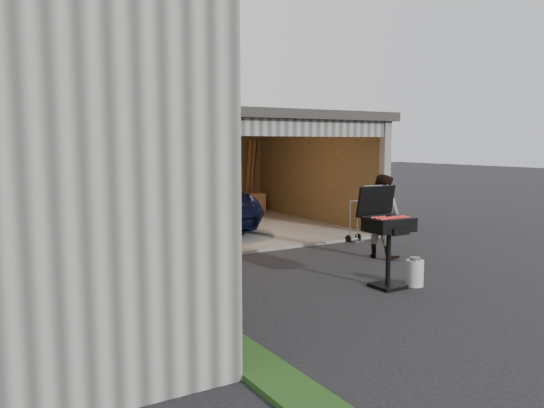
{
  "coord_description": "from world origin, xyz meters",
  "views": [
    {
      "loc": [
        -4.68,
        -5.69,
        2.21
      ],
      "look_at": [
        0.0,
        2.16,
        1.15
      ],
      "focal_mm": 35.0,
      "sensor_mm": 36.0,
      "label": 1
    }
  ],
  "objects_px": {
    "minivan": "(178,203)",
    "bbq_grill": "(387,228)",
    "propane_tank": "(415,273)",
    "plywood_panel": "(195,293)",
    "woman": "(163,239)",
    "man": "(382,216)",
    "hand_truck": "(355,234)"
  },
  "relations": [
    {
      "from": "plywood_panel",
      "to": "man",
      "type": "bearing_deg",
      "value": 21.9
    },
    {
      "from": "plywood_panel",
      "to": "hand_truck",
      "type": "height_order",
      "value": "hand_truck"
    },
    {
      "from": "bbq_grill",
      "to": "woman",
      "type": "bearing_deg",
      "value": 152.9
    },
    {
      "from": "propane_tank",
      "to": "hand_truck",
      "type": "relative_size",
      "value": 0.43
    },
    {
      "from": "man",
      "to": "propane_tank",
      "type": "relative_size",
      "value": 3.96
    },
    {
      "from": "woman",
      "to": "hand_truck",
      "type": "height_order",
      "value": "woman"
    },
    {
      "from": "woman",
      "to": "bbq_grill",
      "type": "height_order",
      "value": "woman"
    },
    {
      "from": "woman",
      "to": "propane_tank",
      "type": "bearing_deg",
      "value": 86.16
    },
    {
      "from": "minivan",
      "to": "hand_truck",
      "type": "bearing_deg",
      "value": -58.85
    },
    {
      "from": "man",
      "to": "bbq_grill",
      "type": "height_order",
      "value": "man"
    },
    {
      "from": "woman",
      "to": "hand_truck",
      "type": "distance_m",
      "value": 5.34
    },
    {
      "from": "bbq_grill",
      "to": "hand_truck",
      "type": "distance_m",
      "value": 3.87
    },
    {
      "from": "plywood_panel",
      "to": "hand_truck",
      "type": "xyz_separation_m",
      "value": [
        5.28,
        3.42,
        -0.27
      ]
    },
    {
      "from": "minivan",
      "to": "hand_truck",
      "type": "xyz_separation_m",
      "value": [
        2.86,
        -3.46,
        -0.53
      ]
    },
    {
      "from": "minivan",
      "to": "propane_tank",
      "type": "xyz_separation_m",
      "value": [
        1.24,
        -6.84,
        -0.51
      ]
    },
    {
      "from": "plywood_panel",
      "to": "hand_truck",
      "type": "relative_size",
      "value": 0.96
    },
    {
      "from": "woman",
      "to": "bbq_grill",
      "type": "bearing_deg",
      "value": 85.64
    },
    {
      "from": "man",
      "to": "plywood_panel",
      "type": "distance_m",
      "value": 5.01
    },
    {
      "from": "woman",
      "to": "minivan",
      "type": "bearing_deg",
      "value": 179.66
    },
    {
      "from": "minivan",
      "to": "hand_truck",
      "type": "height_order",
      "value": "minivan"
    },
    {
      "from": "man",
      "to": "minivan",
      "type": "bearing_deg",
      "value": 8.16
    },
    {
      "from": "minivan",
      "to": "propane_tank",
      "type": "height_order",
      "value": "minivan"
    },
    {
      "from": "bbq_grill",
      "to": "minivan",
      "type": "bearing_deg",
      "value": 96.99
    },
    {
      "from": "woman",
      "to": "hand_truck",
      "type": "relative_size",
      "value": 1.7
    },
    {
      "from": "minivan",
      "to": "man",
      "type": "bearing_deg",
      "value": -74.65
    },
    {
      "from": "propane_tank",
      "to": "plywood_panel",
      "type": "height_order",
      "value": "plywood_panel"
    },
    {
      "from": "man",
      "to": "hand_truck",
      "type": "height_order",
      "value": "man"
    },
    {
      "from": "minivan",
      "to": "bbq_grill",
      "type": "bearing_deg",
      "value": -91.41
    },
    {
      "from": "man",
      "to": "plywood_panel",
      "type": "height_order",
      "value": "man"
    },
    {
      "from": "propane_tank",
      "to": "hand_truck",
      "type": "distance_m",
      "value": 3.75
    },
    {
      "from": "propane_tank",
      "to": "hand_truck",
      "type": "height_order",
      "value": "hand_truck"
    },
    {
      "from": "woman",
      "to": "plywood_panel",
      "type": "bearing_deg",
      "value": 14.97
    }
  ]
}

